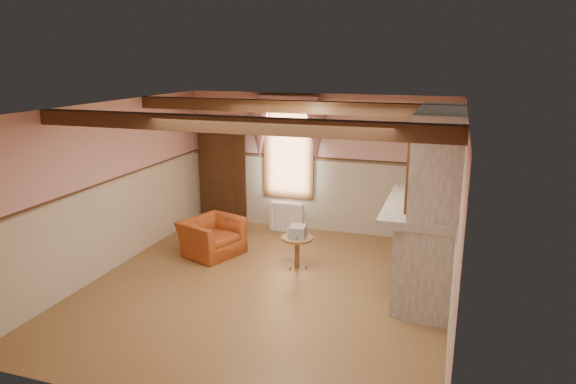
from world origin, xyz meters
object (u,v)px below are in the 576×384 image
(armchair, at_px, (212,237))
(mantel_clock, at_px, (426,186))
(oil_lamp, at_px, (425,189))
(bowl, at_px, (422,201))
(side_table, at_px, (297,252))
(radiator, at_px, (287,217))

(armchair, relative_size, mantel_clock, 4.21)
(armchair, distance_m, oil_lamp, 3.88)
(bowl, bearing_deg, side_table, 168.74)
(radiator, xyz_separation_m, oil_lamp, (2.80, -1.81, 1.26))
(bowl, distance_m, oil_lamp, 0.37)
(bowl, bearing_deg, oil_lamp, 90.00)
(side_table, relative_size, bowl, 1.54)
(armchair, distance_m, mantel_clock, 3.87)
(radiator, distance_m, bowl, 3.72)
(radiator, height_order, mantel_clock, mantel_clock)
(side_table, bearing_deg, armchair, 176.29)
(armchair, distance_m, bowl, 3.88)
(oil_lamp, bearing_deg, radiator, 147.02)
(armchair, height_order, bowl, bowl)
(armchair, relative_size, bowl, 2.82)
(side_table, distance_m, mantel_clock, 2.40)
(side_table, relative_size, radiator, 0.79)
(armchair, relative_size, side_table, 1.84)
(radiator, distance_m, mantel_clock, 3.36)
(armchair, xyz_separation_m, mantel_clock, (3.68, 0.24, 1.19))
(mantel_clock, relative_size, oil_lamp, 0.86)
(armchair, xyz_separation_m, bowl, (3.68, -0.51, 1.14))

